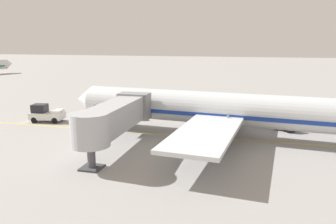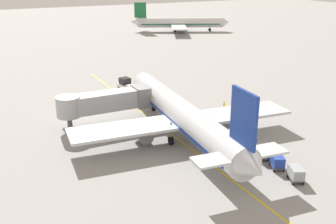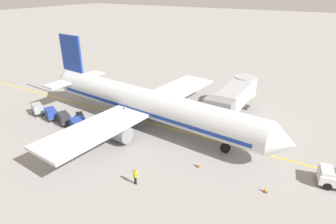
% 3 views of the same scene
% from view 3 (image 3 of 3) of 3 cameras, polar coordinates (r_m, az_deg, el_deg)
% --- Properties ---
extents(ground_plane, '(400.00, 400.00, 0.00)m').
position_cam_3_polar(ground_plane, '(39.76, -4.18, -2.01)').
color(ground_plane, gray).
extents(gate_lead_in_line, '(0.24, 80.00, 0.01)m').
position_cam_3_polar(gate_lead_in_line, '(39.76, -4.18, -2.01)').
color(gate_lead_in_line, gold).
rests_on(gate_lead_in_line, ground).
extents(parked_airliner, '(30.35, 37.35, 10.63)m').
position_cam_3_polar(parked_airliner, '(37.52, -4.28, 1.67)').
color(parked_airliner, silver).
rests_on(parked_airliner, ground).
extents(jet_bridge, '(13.49, 3.50, 4.98)m').
position_cam_3_polar(jet_bridge, '(40.13, 13.03, 3.04)').
color(jet_bridge, '#A8AAAF').
rests_on(jet_bridge, ground).
extents(baggage_tug_lead, '(2.46, 2.72, 1.62)m').
position_cam_3_polar(baggage_tug_lead, '(40.38, -17.08, -1.54)').
color(baggage_tug_lead, navy).
rests_on(baggage_tug_lead, ground).
extents(baggage_cart_front, '(2.09, 2.93, 1.58)m').
position_cam_3_polar(baggage_cart_front, '(38.82, -17.76, -2.30)').
color(baggage_cart_front, '#4C4C51').
rests_on(baggage_cart_front, ground).
extents(baggage_cart_second_in_train, '(2.09, 2.93, 1.58)m').
position_cam_3_polar(baggage_cart_second_in_train, '(41.18, -20.05, -1.09)').
color(baggage_cart_second_in_train, '#4C4C51').
rests_on(baggage_cart_second_in_train, ground).
extents(baggage_cart_third_in_train, '(2.09, 2.93, 1.58)m').
position_cam_3_polar(baggage_cart_third_in_train, '(43.30, -22.33, -0.22)').
color(baggage_cart_third_in_train, '#4C4C51').
rests_on(baggage_cart_third_in_train, ground).
extents(baggage_cart_tail_end, '(2.09, 2.93, 1.58)m').
position_cam_3_polar(baggage_cart_tail_end, '(45.79, -24.60, 0.68)').
color(baggage_cart_tail_end, '#4C4C51').
rests_on(baggage_cart_tail_end, ground).
extents(ground_crew_wing_walker, '(0.35, 0.71, 1.69)m').
position_cam_3_polar(ground_crew_wing_walker, '(27.81, -6.55, -12.50)').
color(ground_crew_wing_walker, '#232328').
rests_on(ground_crew_wing_walker, ground).
extents(safety_cone_nose_left, '(0.36, 0.36, 0.59)m').
position_cam_3_polar(safety_cone_nose_left, '(30.50, 6.00, -10.32)').
color(safety_cone_nose_left, black).
rests_on(safety_cone_nose_left, ground).
extents(safety_cone_nose_right, '(0.36, 0.36, 0.59)m').
position_cam_3_polar(safety_cone_nose_right, '(28.56, 18.94, -14.42)').
color(safety_cone_nose_right, black).
rests_on(safety_cone_nose_right, ground).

